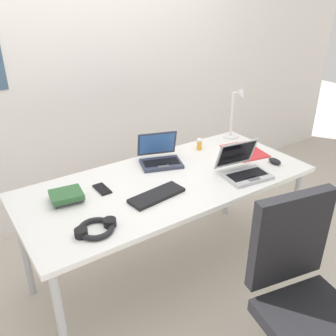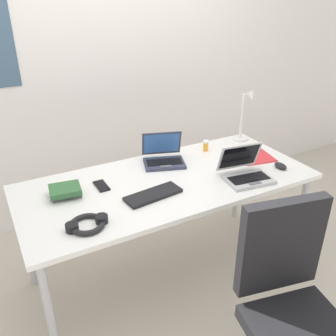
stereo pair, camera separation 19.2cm
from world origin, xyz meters
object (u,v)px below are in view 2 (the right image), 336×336
(external_keyboard, at_px, (153,195))
(computer_mouse, at_px, (280,166))
(office_chair, at_px, (291,325))
(laptop_far_corner, at_px, (246,172))
(book_stack, at_px, (65,191))
(pill_bottle, at_px, (206,146))
(desk_lamp, at_px, (245,116))
(paper_folder_back_left, at_px, (251,154))
(cell_phone, at_px, (101,186))
(laptop_near_lamp, at_px, (163,157))
(headphones, at_px, (87,224))

(external_keyboard, relative_size, computer_mouse, 3.44)
(computer_mouse, bearing_deg, office_chair, -127.26)
(laptop_far_corner, xyz_separation_m, book_stack, (-1.03, 0.32, -0.01))
(pill_bottle, height_order, book_stack, pill_bottle)
(desk_lamp, height_order, book_stack, desk_lamp)
(paper_folder_back_left, bearing_deg, desk_lamp, 65.19)
(cell_phone, height_order, paper_folder_back_left, cell_phone)
(laptop_far_corner, relative_size, external_keyboard, 0.94)
(cell_phone, xyz_separation_m, book_stack, (-0.21, -0.00, 0.02))
(desk_lamp, distance_m, paper_folder_back_left, 0.32)
(laptop_near_lamp, bearing_deg, paper_folder_back_left, -16.91)
(external_keyboard, bearing_deg, laptop_far_corner, -14.39)
(headphones, bearing_deg, pill_bottle, 25.70)
(desk_lamp, height_order, external_keyboard, desk_lamp)
(paper_folder_back_left, bearing_deg, laptop_near_lamp, 163.09)
(cell_phone, bearing_deg, book_stack, 179.48)
(paper_folder_back_left, bearing_deg, office_chair, -119.25)
(desk_lamp, bearing_deg, laptop_near_lamp, -176.14)
(headphones, height_order, pill_bottle, pill_bottle)
(desk_lamp, xyz_separation_m, office_chair, (-0.67, -1.24, -0.54))
(book_stack, xyz_separation_m, office_chair, (0.73, -1.07, -0.37))
(pill_bottle, relative_size, book_stack, 0.42)
(laptop_far_corner, height_order, paper_folder_back_left, laptop_far_corner)
(pill_bottle, height_order, office_chair, office_chair)
(headphones, relative_size, paper_folder_back_left, 0.69)
(computer_mouse, distance_m, cell_phone, 1.15)
(cell_phone, distance_m, office_chair, 1.24)
(laptop_near_lamp, bearing_deg, computer_mouse, -34.81)
(laptop_near_lamp, height_order, office_chair, office_chair)
(external_keyboard, height_order, computer_mouse, computer_mouse)
(external_keyboard, bearing_deg, pill_bottle, 25.55)
(external_keyboard, distance_m, office_chair, 0.95)
(headphones, relative_size, office_chair, 0.22)
(cell_phone, height_order, book_stack, book_stack)
(pill_bottle, bearing_deg, book_stack, -172.08)
(external_keyboard, height_order, book_stack, book_stack)
(desk_lamp, bearing_deg, book_stack, -173.29)
(external_keyboard, xyz_separation_m, paper_folder_back_left, (0.86, 0.18, -0.01))
(desk_lamp, bearing_deg, computer_mouse, -99.44)
(pill_bottle, bearing_deg, external_keyboard, -147.57)
(desk_lamp, distance_m, cell_phone, 1.21)
(laptop_far_corner, xyz_separation_m, pill_bottle, (0.02, 0.47, -0.00))
(book_stack, height_order, paper_folder_back_left, book_stack)
(laptop_far_corner, distance_m, laptop_near_lamp, 0.55)
(external_keyboard, relative_size, headphones, 1.54)
(laptop_far_corner, distance_m, office_chair, 0.89)
(external_keyboard, distance_m, book_stack, 0.50)
(computer_mouse, height_order, cell_phone, computer_mouse)
(laptop_far_corner, xyz_separation_m, cell_phone, (-0.82, 0.32, -0.04))
(pill_bottle, xyz_separation_m, paper_folder_back_left, (0.25, -0.21, -0.04))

